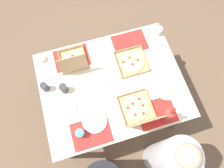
{
  "coord_description": "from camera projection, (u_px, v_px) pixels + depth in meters",
  "views": [
    {
      "loc": [
        0.2,
        0.67,
        2.65
      ],
      "look_at": [
        0.0,
        0.0,
        0.75
      ],
      "focal_mm": 32.86,
      "sensor_mm": 36.0,
      "label": 1
    }
  ],
  "objects": [
    {
      "name": "placemat_near_right",
      "position": [
        72.0,
        58.0,
        2.13
      ],
      "size": [
        0.36,
        0.26,
        0.0
      ],
      "primitive_type": "cube",
      "color": "red",
      "rests_on": "dining_table"
    },
    {
      "name": "plate_middle",
      "position": [
        105.0,
        84.0,
        2.02
      ],
      "size": [
        0.23,
        0.23,
        0.03
      ],
      "color": "white",
      "rests_on": "dining_table"
    },
    {
      "name": "cup_clear_right",
      "position": [
        45.0,
        87.0,
        1.96
      ],
      "size": [
        0.07,
        0.07,
        0.11
      ],
      "primitive_type": "cylinder",
      "color": "#333338",
      "rests_on": "dining_table"
    },
    {
      "name": "dining_table",
      "position": [
        112.0,
        87.0,
        2.13
      ],
      "size": [
        1.41,
        1.1,
        0.75
      ],
      "color": "#3F3328",
      "rests_on": "ground_plane"
    },
    {
      "name": "cup_clear_left",
      "position": [
        158.0,
        31.0,
        2.19
      ],
      "size": [
        0.08,
        0.08,
        0.09
      ],
      "primitive_type": "cylinder",
      "color": "silver",
      "rests_on": "dining_table"
    },
    {
      "name": "plate_far_right",
      "position": [
        95.0,
        120.0,
        1.89
      ],
      "size": [
        0.23,
        0.23,
        0.03
      ],
      "color": "white",
      "rests_on": "dining_table"
    },
    {
      "name": "condiment_bowl",
      "position": [
        41.0,
        59.0,
        2.1
      ],
      "size": [
        0.08,
        0.08,
        0.05
      ],
      "primitive_type": "cylinder",
      "color": "white",
      "rests_on": "dining_table"
    },
    {
      "name": "placemat_far_left",
      "position": [
        156.0,
        113.0,
        1.93
      ],
      "size": [
        0.36,
        0.26,
        0.0
      ],
      "primitive_type": "cube",
      "color": "red",
      "rests_on": "dining_table"
    },
    {
      "name": "fork_by_far_left",
      "position": [
        100.0,
        52.0,
        2.15
      ],
      "size": [
        0.15,
        0.15,
        0.0
      ],
      "primitive_type": "cube",
      "rotation": [
        0.0,
        0.0,
        2.35
      ],
      "color": "#B7B7BC",
      "rests_on": "dining_table"
    },
    {
      "name": "soda_bottle",
      "position": [
        168.0,
        115.0,
        1.79
      ],
      "size": [
        0.09,
        0.09,
        0.32
      ],
      "color": "#B2382D",
      "rests_on": "dining_table"
    },
    {
      "name": "fork_by_near_right",
      "position": [
        161.0,
        63.0,
        2.11
      ],
      "size": [
        0.13,
        0.16,
        0.0
      ],
      "primitive_type": "cube",
      "rotation": [
        0.0,
        0.0,
        0.92
      ],
      "color": "#B7B7BC",
      "rests_on": "dining_table"
    },
    {
      "name": "plate_far_left",
      "position": [
        167.0,
        89.0,
        2.0
      ],
      "size": [
        0.23,
        0.23,
        0.03
      ],
      "color": "white",
      "rests_on": "dining_table"
    },
    {
      "name": "ground_plane",
      "position": [
        112.0,
        103.0,
        2.73
      ],
      "size": [
        6.0,
        6.0,
        0.0
      ],
      "primitive_type": "plane",
      "color": "brown"
    },
    {
      "name": "pizza_box_corner_right",
      "position": [
        131.0,
        62.0,
        2.1
      ],
      "size": [
        0.3,
        0.3,
        0.04
      ],
      "color": "tan",
      "rests_on": "dining_table"
    },
    {
      "name": "placemat_far_right",
      "position": [
        91.0,
        133.0,
        1.86
      ],
      "size": [
        0.36,
        0.26,
        0.0
      ],
      "primitive_type": "cube",
      "color": "red",
      "rests_on": "dining_table"
    },
    {
      "name": "pizza_box_edge_far",
      "position": [
        73.0,
        61.0,
        2.07
      ],
      "size": [
        0.27,
        0.27,
        0.3
      ],
      "color": "tan",
      "rests_on": "dining_table"
    },
    {
      "name": "placemat_near_left",
      "position": [
        130.0,
        43.0,
        2.19
      ],
      "size": [
        0.36,
        0.26,
        0.0
      ],
      "primitive_type": "cube",
      "color": "red",
      "rests_on": "dining_table"
    },
    {
      "name": "pizza_box_corner_left",
      "position": [
        138.0,
        110.0,
        1.89
      ],
      "size": [
        0.3,
        0.35,
        0.33
      ],
      "color": "tan",
      "rests_on": "dining_table"
    },
    {
      "name": "diner_left_seat",
      "position": [
        168.0,
        157.0,
        1.98
      ],
      "size": [
        0.32,
        0.32,
        1.22
      ],
      "color": "white",
      "rests_on": "ground_plane"
    },
    {
      "name": "cup_spare",
      "position": [
        64.0,
        88.0,
        1.96
      ],
      "size": [
        0.07,
        0.07,
        0.11
      ],
      "primitive_type": "cylinder",
      "color": "#333338",
      "rests_on": "dining_table"
    },
    {
      "name": "cup_dark",
      "position": [
        80.0,
        133.0,
        1.82
      ],
      "size": [
        0.08,
        0.08,
        0.09
      ],
      "primitive_type": "cylinder",
      "color": "teal",
      "rests_on": "dining_table"
    },
    {
      "name": "plate_near_left",
      "position": [
        67.0,
        107.0,
        1.94
      ],
      "size": [
        0.2,
        0.2,
        0.02
      ],
      "color": "white",
      "rests_on": "dining_table"
    }
  ]
}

